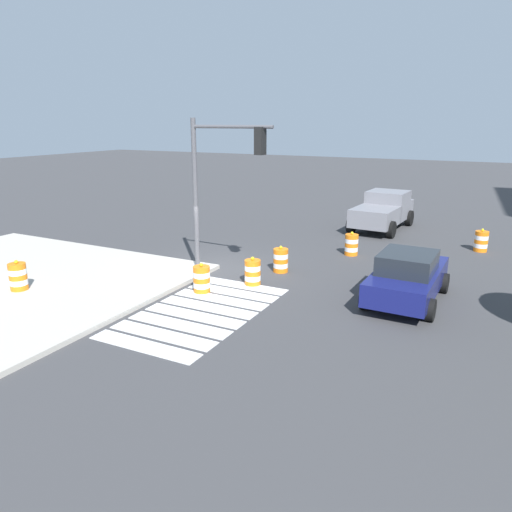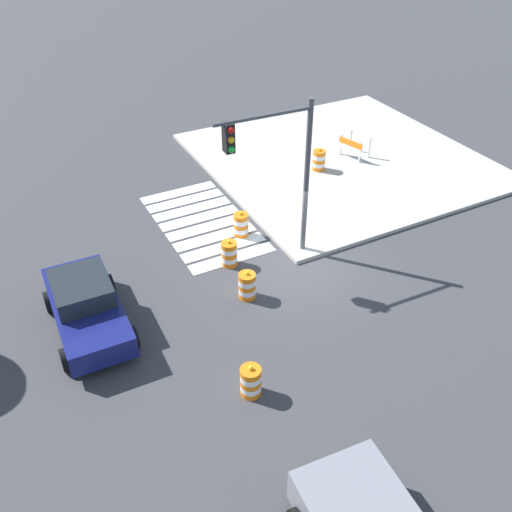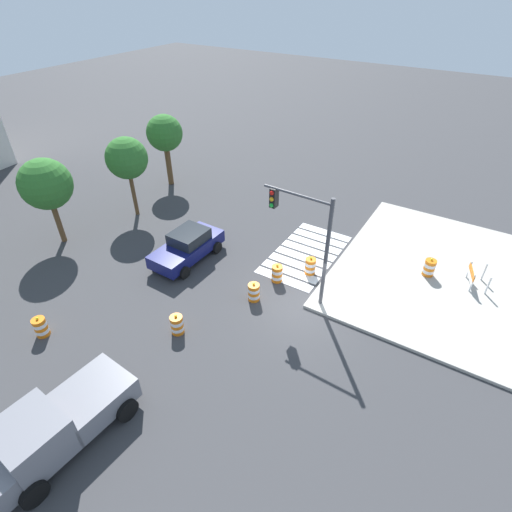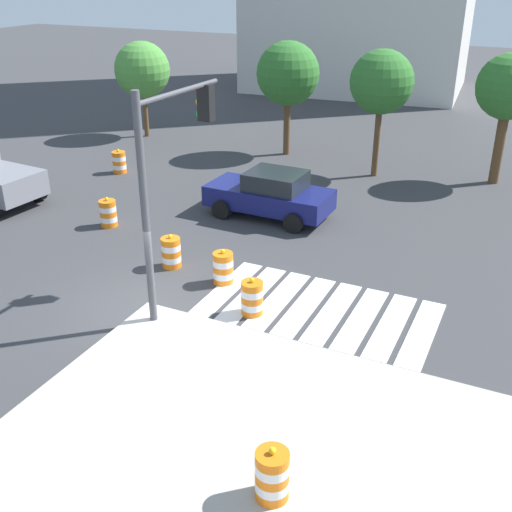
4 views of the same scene
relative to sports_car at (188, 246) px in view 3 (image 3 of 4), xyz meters
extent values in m
plane|color=#38383A|center=(-0.26, -7.10, -0.81)|extent=(120.00, 120.00, 0.00)
cube|color=#ADA89E|center=(5.74, -13.10, -0.74)|extent=(12.00, 12.00, 0.15)
cube|color=silver|center=(1.12, -5.30, -0.80)|extent=(0.60, 3.20, 0.02)
cube|color=silver|center=(1.87, -5.30, -0.80)|extent=(0.60, 3.20, 0.02)
cube|color=silver|center=(2.62, -5.30, -0.80)|extent=(0.60, 3.20, 0.02)
cube|color=silver|center=(3.37, -5.30, -0.80)|extent=(0.60, 3.20, 0.02)
cube|color=silver|center=(4.12, -5.30, -0.80)|extent=(0.60, 3.20, 0.02)
cube|color=silver|center=(4.87, -5.30, -0.80)|extent=(0.60, 3.20, 0.02)
cube|color=silver|center=(5.62, -5.30, -0.80)|extent=(0.60, 3.20, 0.02)
cube|color=silver|center=(6.37, -5.30, -0.80)|extent=(0.60, 3.20, 0.02)
cube|color=navy|center=(-0.06, 0.00, -0.13)|extent=(4.34, 1.95, 0.70)
cube|color=#1E2328|center=(0.19, 0.00, 0.52)|extent=(1.94, 1.65, 0.60)
cylinder|color=black|center=(-1.43, -0.91, -0.48)|extent=(0.67, 0.26, 0.66)
cylinder|color=black|center=(-1.38, 0.98, -0.48)|extent=(0.67, 0.26, 0.66)
cylinder|color=black|center=(1.27, -0.98, -0.48)|extent=(0.67, 0.26, 0.66)
cylinder|color=black|center=(1.31, 0.92, -0.48)|extent=(0.67, 0.26, 0.66)
cube|color=slate|center=(-9.02, -3.27, 0.06)|extent=(2.64, 2.18, 0.90)
cube|color=slate|center=(-11.11, -3.11, 0.36)|extent=(2.04, 2.14, 1.50)
cube|color=slate|center=(-12.21, -3.03, 0.06)|extent=(1.54, 2.00, 0.90)
cylinder|color=black|center=(-11.99, -4.07, -0.39)|extent=(0.86, 0.36, 0.84)
cylinder|color=black|center=(-8.60, -4.32, -0.39)|extent=(0.86, 0.36, 0.84)
cylinder|color=black|center=(-8.45, -2.29, -0.39)|extent=(0.86, 0.36, 0.84)
cylinder|color=orange|center=(0.86, -5.06, -0.72)|extent=(0.56, 0.56, 0.18)
cylinder|color=white|center=(0.86, -5.06, -0.54)|extent=(0.56, 0.56, 0.18)
cylinder|color=orange|center=(0.86, -5.06, -0.36)|extent=(0.56, 0.56, 0.18)
cylinder|color=white|center=(0.86, -5.06, -0.18)|extent=(0.56, 0.56, 0.18)
cylinder|color=orange|center=(0.86, -5.06, 0.00)|extent=(0.56, 0.56, 0.18)
sphere|color=yellow|center=(0.86, -5.06, 0.15)|extent=(0.12, 0.12, 0.12)
cylinder|color=orange|center=(-0.98, -4.82, -0.72)|extent=(0.56, 0.56, 0.18)
cylinder|color=white|center=(-0.98, -4.82, -0.54)|extent=(0.56, 0.56, 0.18)
cylinder|color=orange|center=(-0.98, -4.82, -0.36)|extent=(0.56, 0.56, 0.18)
cylinder|color=white|center=(-0.98, -4.82, -0.18)|extent=(0.56, 0.56, 0.18)
cylinder|color=orange|center=(-0.98, -4.82, 0.00)|extent=(0.56, 0.56, 0.18)
sphere|color=yellow|center=(-0.98, -4.82, 0.15)|extent=(0.12, 0.12, 0.12)
cylinder|color=orange|center=(2.30, -6.23, -0.72)|extent=(0.56, 0.56, 0.18)
cylinder|color=white|center=(2.30, -6.23, -0.54)|extent=(0.56, 0.56, 0.18)
cylinder|color=orange|center=(2.30, -6.23, -0.36)|extent=(0.56, 0.56, 0.18)
cylinder|color=white|center=(2.30, -6.23, -0.18)|extent=(0.56, 0.56, 0.18)
cylinder|color=orange|center=(2.30, -6.23, 0.00)|extent=(0.56, 0.56, 0.18)
sphere|color=yellow|center=(2.30, -6.23, 0.15)|extent=(0.12, 0.12, 0.12)
cylinder|color=orange|center=(-4.53, -3.12, -0.72)|extent=(0.56, 0.56, 0.18)
cylinder|color=white|center=(-4.53, -3.12, -0.54)|extent=(0.56, 0.56, 0.18)
cylinder|color=orange|center=(-4.53, -3.12, -0.36)|extent=(0.56, 0.56, 0.18)
cylinder|color=white|center=(-4.53, -3.12, -0.18)|extent=(0.56, 0.56, 0.18)
cylinder|color=orange|center=(-4.53, -3.12, 0.00)|extent=(0.56, 0.56, 0.18)
sphere|color=yellow|center=(-4.53, -3.12, 0.15)|extent=(0.12, 0.12, 0.12)
cylinder|color=orange|center=(-7.73, 1.77, -0.72)|extent=(0.56, 0.56, 0.18)
cylinder|color=white|center=(-7.73, 1.77, -0.54)|extent=(0.56, 0.56, 0.18)
cylinder|color=orange|center=(-7.73, 1.77, -0.36)|extent=(0.56, 0.56, 0.18)
cylinder|color=white|center=(-7.73, 1.77, -0.18)|extent=(0.56, 0.56, 0.18)
cylinder|color=orange|center=(-7.73, 1.77, 0.00)|extent=(0.56, 0.56, 0.18)
sphere|color=yellow|center=(-7.73, 1.77, 0.15)|extent=(0.12, 0.12, 0.12)
cylinder|color=orange|center=(5.20, -11.51, -0.57)|extent=(0.56, 0.56, 0.18)
cylinder|color=white|center=(5.20, -11.51, -0.39)|extent=(0.56, 0.56, 0.18)
cylinder|color=orange|center=(5.20, -11.51, -0.21)|extent=(0.56, 0.56, 0.18)
cylinder|color=white|center=(5.20, -11.51, -0.03)|extent=(0.56, 0.56, 0.18)
cylinder|color=orange|center=(5.20, -11.51, 0.15)|extent=(0.56, 0.56, 0.18)
sphere|color=yellow|center=(5.20, -11.51, 0.30)|extent=(0.12, 0.12, 0.12)
cube|color=silver|center=(4.96, -13.55, -0.16)|extent=(0.09, 0.09, 1.00)
cube|color=silver|center=(5.15, -14.23, -0.16)|extent=(0.09, 0.09, 1.00)
cube|color=silver|center=(6.02, -13.26, -0.16)|extent=(0.09, 0.09, 1.00)
cube|color=silver|center=(6.21, -13.93, -0.16)|extent=(0.09, 0.09, 1.00)
cube|color=orange|center=(5.49, -13.39, 0.09)|extent=(1.26, 0.39, 0.28)
cube|color=white|center=(5.49, -13.39, -0.21)|extent=(1.26, 0.39, 0.20)
cylinder|color=#4C4C51|center=(0.34, -7.70, 2.09)|extent=(0.18, 0.18, 5.50)
cylinder|color=#4C4C51|center=(0.41, -6.10, 4.54)|extent=(0.25, 3.20, 0.12)
cube|color=black|center=(0.45, -4.98, 4.09)|extent=(0.37, 0.29, 0.90)
sphere|color=red|center=(0.26, -4.98, 4.39)|extent=(0.20, 0.20, 0.20)
sphere|color=#F2A514|center=(0.26, -4.98, 4.09)|extent=(0.20, 0.20, 0.20)
sphere|color=green|center=(0.26, -4.98, 3.79)|extent=(0.20, 0.20, 0.20)
cylinder|color=brown|center=(-2.49, 7.34, 0.51)|extent=(0.30, 0.30, 2.65)
sphere|color=#2D6B28|center=(-2.49, 7.34, 2.81)|extent=(2.77, 2.77, 2.77)
cylinder|color=brown|center=(2.04, 5.98, 0.65)|extent=(0.25, 0.25, 2.93)
sphere|color=#2D6B28|center=(2.04, 5.98, 2.99)|extent=(2.50, 2.50, 2.50)
cylinder|color=brown|center=(6.62, 7.16, 0.65)|extent=(0.39, 0.39, 2.92)
sphere|color=#2D6B28|center=(6.62, 7.16, 2.98)|extent=(2.48, 2.48, 2.48)
camera|label=1|loc=(14.98, 2.34, 4.72)|focal=33.75mm
camera|label=2|loc=(-13.19, 1.26, 10.77)|focal=38.85mm
camera|label=3|loc=(-13.14, -12.48, 12.16)|focal=28.00mm
camera|label=4|loc=(8.13, -18.29, 7.23)|focal=43.21mm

